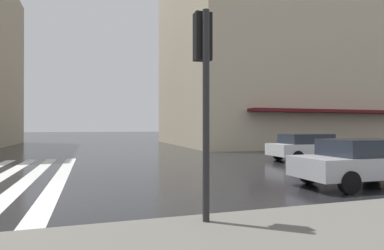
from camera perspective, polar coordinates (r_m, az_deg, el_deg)
name	(u,v)px	position (r m, az deg, el deg)	size (l,w,h in m)	color
ground_plane	(9,201)	(9.03, -29.73, -11.65)	(220.00, 220.00, 0.00)	black
zebra_crossing	(0,178)	(13.13, -30.94, -8.06)	(13.00, 4.50, 0.01)	silver
haussmann_block_corner	(269,34)	(36.14, 13.54, 15.37)	(18.44, 20.15, 23.60)	beige
traffic_signal_post	(204,70)	(5.75, 2.09, 9.73)	(0.44, 0.30, 3.66)	#232326
car_silver	(363,161)	(10.99, 28.02, -5.63)	(1.85, 4.10, 1.41)	#B7B7BC
car_white	(308,146)	(17.85, 19.80, -3.60)	(1.85, 4.10, 1.41)	silver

